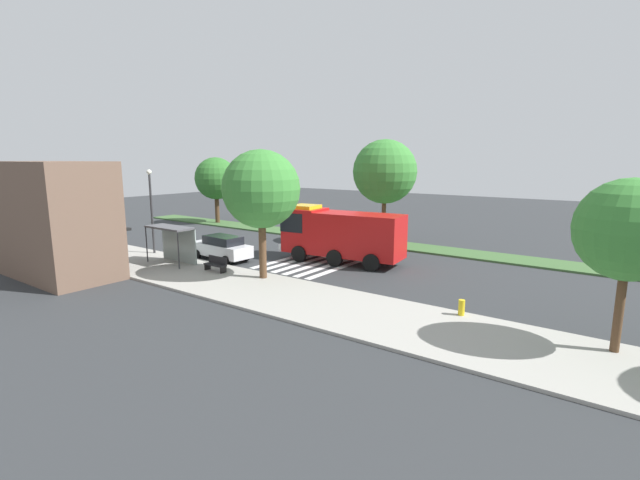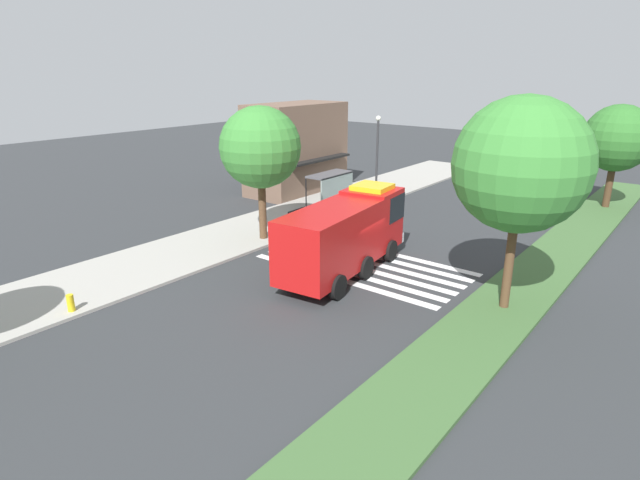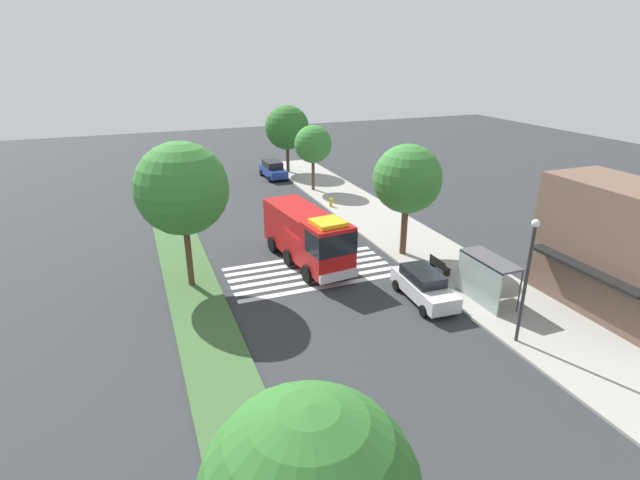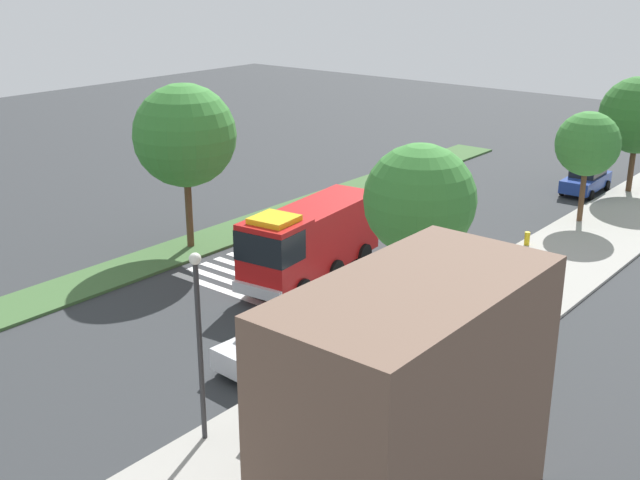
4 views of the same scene
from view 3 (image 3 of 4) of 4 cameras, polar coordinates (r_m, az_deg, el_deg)
ground_plane at (r=31.50m, az=-1.58°, el=-3.12°), size 120.00×120.00×0.00m
sidewalk at (r=34.99m, az=11.55°, el=-0.87°), size 60.00×5.47×0.14m
median_strip at (r=30.07m, az=-14.67°, el=-4.97°), size 60.00×3.00×0.14m
crosswalk at (r=30.82m, az=-1.07°, el=-3.69°), size 4.95×10.28×0.01m
fire_truck at (r=31.09m, az=-1.33°, el=0.58°), size 8.76×3.51×3.78m
parked_car_west at (r=53.44m, az=-5.47°, el=8.14°), size 4.57×2.17×1.80m
parked_car_mid at (r=27.70m, az=11.95°, el=-5.20°), size 4.84×2.18×1.71m
bus_stop_shelter at (r=27.82m, az=18.52°, el=-3.49°), size 3.50×1.40×2.46m
bench_near_shelter at (r=31.19m, az=13.65°, el=-2.84°), size 1.60×0.50×0.90m
street_lamp at (r=23.91m, az=22.94°, el=-3.40°), size 0.36×0.36×6.07m
storefront_building at (r=29.47m, az=31.58°, el=-1.06°), size 8.07×4.84×6.82m
sidewalk_tree_far_west at (r=54.82m, az=-3.84°, el=12.89°), size 4.77×4.77×7.28m
sidewalk_tree_west at (r=47.40m, az=-0.82°, el=11.04°), size 3.56×3.56×6.22m
sidewalk_tree_center at (r=32.07m, az=10.10°, el=6.96°), size 4.43×4.43×7.36m
median_tree_far_west at (r=27.90m, az=-15.74°, el=5.74°), size 5.13×5.13×8.36m
fire_hydrant at (r=42.99m, az=1.27°, el=4.37°), size 0.28×0.28×0.70m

